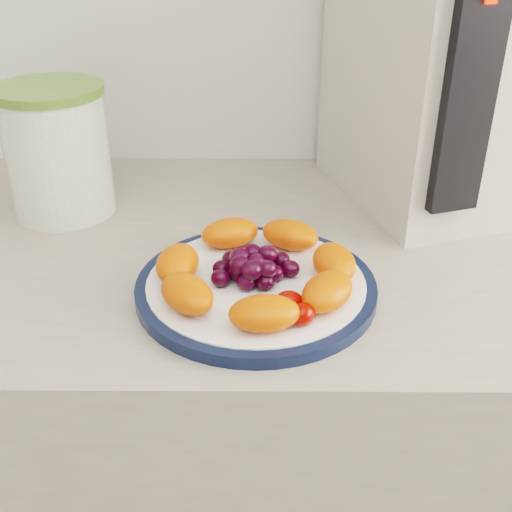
{
  "coord_description": "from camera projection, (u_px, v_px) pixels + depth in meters",
  "views": [
    {
      "loc": [
        0.02,
        0.44,
        1.31
      ],
      "look_at": [
        0.02,
        1.07,
        0.95
      ],
      "focal_mm": 45.0,
      "sensor_mm": 36.0,
      "label": 1
    }
  ],
  "objects": [
    {
      "name": "cabinet_face",
      "position": [
        248.0,
        485.0,
        1.1
      ],
      "size": [
        3.48,
        0.58,
        0.84
      ],
      "primitive_type": "cube",
      "color": "#9B745F",
      "rests_on": "floor"
    },
    {
      "name": "appliance_panel",
      "position": [
        467.0,
        98.0,
        0.75
      ],
      "size": [
        0.07,
        0.04,
        0.28
      ],
      "primitive_type": "cube",
      "rotation": [
        0.0,
        0.0,
        0.31
      ],
      "color": "black",
      "rests_on": "appliance_body"
    },
    {
      "name": "canister_lid",
      "position": [
        48.0,
        90.0,
        0.86
      ],
      "size": [
        0.17,
        0.17,
        0.01
      ],
      "primitive_type": "cylinder",
      "rotation": [
        0.0,
        0.0,
        -0.16
      ],
      "color": "olive",
      "rests_on": "canister"
    },
    {
      "name": "plate_rim",
      "position": [
        256.0,
        288.0,
        0.75
      ],
      "size": [
        0.28,
        0.28,
        0.01
      ],
      "primitive_type": "cylinder",
      "color": "#0C1732",
      "rests_on": "counter"
    },
    {
      "name": "appliance_led",
      "position": [
        491.0,
        0.0,
        0.69
      ],
      "size": [
        0.01,
        0.01,
        0.01
      ],
      "primitive_type": "cube",
      "rotation": [
        0.0,
        0.0,
        0.31
      ],
      "color": "#FF0C05",
      "rests_on": "appliance_panel"
    },
    {
      "name": "fruit_plate",
      "position": [
        259.0,
        269.0,
        0.73
      ],
      "size": [
        0.24,
        0.24,
        0.04
      ],
      "color": "#FF3C09",
      "rests_on": "plate_face"
    },
    {
      "name": "appliance_body",
      "position": [
        436.0,
        68.0,
        0.9
      ],
      "size": [
        0.3,
        0.36,
        0.38
      ],
      "primitive_type": "cube",
      "rotation": [
        0.0,
        0.0,
        0.31
      ],
      "color": "beige",
      "rests_on": "counter"
    },
    {
      "name": "canister",
      "position": [
        58.0,
        155.0,
        0.9
      ],
      "size": [
        0.16,
        0.16,
        0.17
      ],
      "primitive_type": "cylinder",
      "rotation": [
        0.0,
        0.0,
        -0.16
      ],
      "color": "#456A1A",
      "rests_on": "counter"
    },
    {
      "name": "counter",
      "position": [
        248.0,
        473.0,
        1.09
      ],
      "size": [
        3.5,
        0.6,
        0.9
      ],
      "primitive_type": "cube",
      "color": "#A29988",
      "rests_on": "floor"
    },
    {
      "name": "plate_face",
      "position": [
        256.0,
        287.0,
        0.75
      ],
      "size": [
        0.25,
        0.25,
        0.02
      ],
      "primitive_type": "cylinder",
      "color": "white",
      "rests_on": "counter"
    }
  ]
}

